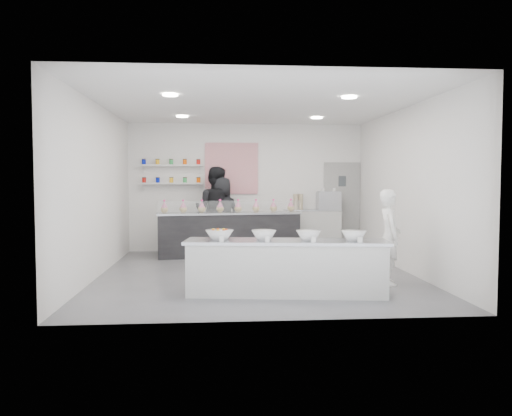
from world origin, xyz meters
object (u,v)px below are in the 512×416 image
Objects in this scene: woman_prep at (390,237)px; staff_right at (221,215)px; staff_left at (215,210)px; espresso_machine at (329,201)px; prep_counter at (286,267)px; back_bar at (229,234)px; espresso_ledge at (312,230)px.

staff_right is at bearing 43.35° from woman_prep.
espresso_machine is at bearing -158.07° from staff_left.
prep_counter is at bearing 84.03° from staff_right.
back_bar is 2.36× the size of espresso_ledge.
espresso_machine reaches higher than espresso_ledge.
espresso_ledge is 0.75× the size of staff_right.
staff_right is (-0.91, 4.16, 0.48)m from prep_counter.
espresso_ledge is at bearing 81.73° from prep_counter.
espresso_machine is 0.35× the size of woman_prep.
prep_counter is 4.79m from espresso_machine.
espresso_ledge is at bearing 180.00° from espresso_machine.
espresso_machine is at bearing 8.53° from woman_prep.
espresso_ledge is 0.87× the size of woman_prep.
staff_left is at bearing 118.09° from back_bar.
prep_counter is at bearing -85.88° from back_bar.
prep_counter is 4.28m from staff_right.
espresso_ledge is 3.89m from woman_prep.
prep_counter is 1.89m from woman_prep.
staff_left is (-1.05, 4.21, 0.59)m from prep_counter.
back_bar is at bearing 94.74° from staff_right.
woman_prep reaches higher than espresso_ledge.
back_bar is at bearing 142.03° from staff_left.
staff_left is (-2.67, -0.23, -0.20)m from espresso_machine.
back_bar is 0.58m from staff_right.
staff_left is at bearing -174.15° from espresso_ledge.
staff_right is at bearing -172.42° from espresso_ledge.
prep_counter is 2.22× the size of espresso_ledge.
woman_prep is at bearing -88.02° from espresso_machine.
back_bar is 1.78× the size of staff_right.
staff_left is (-2.80, 3.61, 0.23)m from woman_prep.
staff_left reaches higher than woman_prep.
staff_left is at bearing 111.33° from prep_counter.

